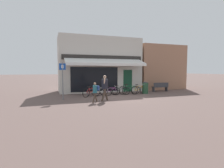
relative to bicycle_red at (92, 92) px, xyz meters
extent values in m
plane|color=brown|center=(1.96, -0.78, -0.37)|extent=(160.00, 160.00, 0.00)
cube|color=beige|center=(1.66, 3.59, 2.22)|extent=(7.88, 3.00, 5.19)
cube|color=black|center=(0.80, 2.07, 0.88)|extent=(4.34, 0.04, 2.20)
cube|color=#143D28|center=(4.03, 2.07, 0.68)|extent=(0.90, 0.04, 2.10)
cube|color=#282623|center=(1.66, 2.07, 2.82)|extent=(7.49, 0.06, 0.44)
cube|color=white|center=(1.66, 1.36, 2.50)|extent=(7.09, 1.47, 0.50)
cube|color=white|center=(1.66, 0.63, 2.17)|extent=(7.09, 0.03, 0.20)
cube|color=#9E7056|center=(8.46, 4.09, 2.01)|extent=(5.32, 4.00, 4.75)
cylinder|color=#47494F|center=(2.11, 0.33, 0.18)|extent=(4.84, 0.04, 0.04)
cylinder|color=#47494F|center=(-0.26, 0.33, -0.09)|extent=(0.04, 0.04, 0.55)
cylinder|color=#47494F|center=(4.48, 0.33, -0.09)|extent=(0.04, 0.04, 0.55)
torus|color=black|center=(0.48, 0.22, -0.03)|extent=(0.64, 0.34, 0.68)
cylinder|color=#9E9EA3|center=(0.48, 0.22, -0.03)|extent=(0.09, 0.09, 0.07)
torus|color=black|center=(-0.47, -0.22, -0.03)|extent=(0.64, 0.34, 0.68)
cylinder|color=#9E9EA3|center=(-0.47, -0.22, -0.03)|extent=(0.09, 0.09, 0.07)
cylinder|color=#B21E1E|center=(0.12, 0.05, 0.12)|extent=(0.55, 0.27, 0.37)
cylinder|color=#B21E1E|center=(0.09, 0.03, 0.30)|extent=(0.60, 0.30, 0.05)
cylinder|color=#B21E1E|center=(-0.17, -0.08, 0.13)|extent=(0.11, 0.09, 0.36)
cylinder|color=#B21E1E|center=(-0.31, -0.14, -0.04)|extent=(0.35, 0.19, 0.05)
cylinder|color=#B21E1E|center=(-0.34, -0.16, 0.14)|extent=(0.30, 0.16, 0.36)
cylinder|color=#B21E1E|center=(0.43, 0.20, 0.13)|extent=(0.15, 0.10, 0.33)
cylinder|color=#9E9EA3|center=(-0.22, -0.11, 0.36)|extent=(0.06, 0.05, 0.11)
cube|color=black|center=(-0.23, -0.12, 0.43)|extent=(0.26, 0.19, 0.05)
cylinder|color=#9E9EA3|center=(0.38, 0.17, 0.36)|extent=(0.04, 0.04, 0.14)
cylinder|color=#9E9EA3|center=(0.38, 0.17, 0.43)|extent=(0.24, 0.48, 0.03)
torus|color=black|center=(1.40, 0.12, -0.04)|extent=(0.67, 0.16, 0.66)
cylinder|color=#9E9EA3|center=(1.40, 0.12, -0.04)|extent=(0.07, 0.07, 0.08)
torus|color=black|center=(0.37, 0.15, -0.04)|extent=(0.67, 0.16, 0.66)
cylinder|color=#9E9EA3|center=(0.37, 0.15, -0.04)|extent=(0.07, 0.07, 0.08)
cylinder|color=#BCB7B2|center=(1.01, 0.15, 0.11)|extent=(0.57, 0.06, 0.35)
cylinder|color=#BCB7B2|center=(0.97, 0.18, 0.28)|extent=(0.63, 0.05, 0.05)
cylinder|color=#BCB7B2|center=(0.69, 0.16, 0.11)|extent=(0.12, 0.10, 0.35)
cylinder|color=#BCB7B2|center=(0.55, 0.14, -0.05)|extent=(0.36, 0.05, 0.05)
cylinder|color=#BCB7B2|center=(0.51, 0.17, 0.12)|extent=(0.31, 0.07, 0.35)
cylinder|color=#BCB7B2|center=(1.34, 0.14, 0.11)|extent=(0.15, 0.09, 0.32)
cylinder|color=#9E9EA3|center=(0.64, 0.19, 0.33)|extent=(0.06, 0.05, 0.11)
cube|color=black|center=(0.62, 0.20, 0.40)|extent=(0.24, 0.11, 0.06)
cylinder|color=#9E9EA3|center=(1.28, 0.18, 0.34)|extent=(0.03, 0.05, 0.14)
cylinder|color=#9E9EA3|center=(1.29, 0.19, 0.41)|extent=(0.04, 0.52, 0.10)
torus|color=black|center=(2.13, 0.20, -0.05)|extent=(0.65, 0.18, 0.65)
cylinder|color=#9E9EA3|center=(2.13, 0.20, -0.05)|extent=(0.08, 0.07, 0.08)
torus|color=black|center=(1.09, 0.30, -0.05)|extent=(0.65, 0.18, 0.65)
cylinder|color=#9E9EA3|center=(1.09, 0.30, -0.05)|extent=(0.08, 0.07, 0.08)
cylinder|color=#892D7A|center=(1.73, 0.22, 0.09)|extent=(0.58, 0.13, 0.34)
cylinder|color=#892D7A|center=(1.69, 0.20, 0.26)|extent=(0.64, 0.09, 0.05)
cylinder|color=#892D7A|center=(1.41, 0.25, 0.10)|extent=(0.12, 0.07, 0.34)
cylinder|color=#892D7A|center=(1.27, 0.28, -0.06)|extent=(0.37, 0.07, 0.05)
cylinder|color=#892D7A|center=(1.23, 0.27, 0.11)|extent=(0.31, 0.10, 0.34)
cylinder|color=#892D7A|center=(2.07, 0.19, 0.10)|extent=(0.16, 0.06, 0.31)
cylinder|color=#9E9EA3|center=(1.36, 0.23, 0.31)|extent=(0.06, 0.04, 0.11)
cube|color=black|center=(1.34, 0.22, 0.38)|extent=(0.25, 0.13, 0.06)
cylinder|color=#9E9EA3|center=(2.01, 0.17, 0.32)|extent=(0.03, 0.04, 0.14)
cylinder|color=#9E9EA3|center=(2.01, 0.16, 0.39)|extent=(0.07, 0.52, 0.09)
torus|color=black|center=(2.96, 0.10, -0.05)|extent=(0.63, 0.38, 0.65)
cylinder|color=#9E9EA3|center=(2.96, 0.10, -0.05)|extent=(0.09, 0.09, 0.08)
torus|color=black|center=(2.06, 0.53, -0.05)|extent=(0.63, 0.38, 0.65)
cylinder|color=#9E9EA3|center=(2.06, 0.53, -0.05)|extent=(0.09, 0.09, 0.08)
cylinder|color=black|center=(2.62, 0.27, 0.10)|extent=(0.53, 0.24, 0.35)
cylinder|color=black|center=(2.60, 0.30, 0.26)|extent=(0.57, 0.30, 0.05)
cylinder|color=black|center=(2.35, 0.41, 0.10)|extent=(0.10, 0.11, 0.34)
cylinder|color=black|center=(2.22, 0.45, -0.06)|extent=(0.33, 0.18, 0.05)
cylinder|color=black|center=(2.19, 0.48, 0.11)|extent=(0.30, 0.13, 0.34)
cylinder|color=black|center=(2.92, 0.13, 0.10)|extent=(0.13, 0.12, 0.31)
cylinder|color=#9E9EA3|center=(2.31, 0.45, 0.32)|extent=(0.06, 0.05, 0.11)
cube|color=black|center=(2.30, 0.46, 0.39)|extent=(0.26, 0.20, 0.06)
cylinder|color=#9E9EA3|center=(2.88, 0.18, 0.32)|extent=(0.04, 0.05, 0.14)
cylinder|color=#9E9EA3|center=(2.88, 0.18, 0.39)|extent=(0.25, 0.48, 0.07)
torus|color=black|center=(3.85, 0.07, 0.00)|extent=(0.75, 0.30, 0.74)
cylinder|color=#9E9EA3|center=(3.85, 0.07, 0.00)|extent=(0.08, 0.08, 0.08)
torus|color=black|center=(2.78, 0.32, 0.00)|extent=(0.75, 0.30, 0.74)
cylinder|color=#9E9EA3|center=(2.78, 0.32, 0.00)|extent=(0.08, 0.08, 0.08)
cylinder|color=#23703D|center=(3.44, 0.15, 0.16)|extent=(0.59, 0.22, 0.39)
cylinder|color=#23703D|center=(3.40, 0.13, 0.35)|extent=(0.66, 0.18, 0.05)
cylinder|color=#23703D|center=(3.11, 0.22, 0.17)|extent=(0.13, 0.07, 0.39)
cylinder|color=#23703D|center=(2.97, 0.28, -0.01)|extent=(0.38, 0.12, 0.05)
cylinder|color=#23703D|center=(2.93, 0.26, 0.18)|extent=(0.32, 0.15, 0.39)
cylinder|color=#23703D|center=(3.79, 0.07, 0.17)|extent=(0.16, 0.06, 0.36)
cylinder|color=#9E9EA3|center=(3.05, 0.20, 0.41)|extent=(0.06, 0.03, 0.11)
cube|color=black|center=(3.03, 0.20, 0.48)|extent=(0.26, 0.16, 0.06)
cylinder|color=#9E9EA3|center=(3.72, 0.05, 0.41)|extent=(0.04, 0.05, 0.14)
cylinder|color=#9E9EA3|center=(3.72, 0.04, 0.48)|extent=(0.14, 0.51, 0.09)
torus|color=black|center=(4.69, 0.25, -0.01)|extent=(0.71, 0.24, 0.71)
cylinder|color=#9E9EA3|center=(4.69, 0.25, -0.01)|extent=(0.08, 0.08, 0.07)
torus|color=black|center=(3.71, 0.00, -0.01)|extent=(0.71, 0.24, 0.71)
cylinder|color=#9E9EA3|center=(3.71, 0.00, -0.01)|extent=(0.08, 0.08, 0.07)
cylinder|color=orange|center=(4.32, 0.15, 0.15)|extent=(0.56, 0.16, 0.38)
cylinder|color=orange|center=(4.29, 0.13, 0.33)|extent=(0.61, 0.19, 0.05)
cylinder|color=orange|center=(4.02, 0.07, 0.15)|extent=(0.11, 0.08, 0.38)
cylinder|color=orange|center=(3.88, 0.04, -0.02)|extent=(0.35, 0.12, 0.05)
cylinder|color=orange|center=(3.85, 0.03, 0.16)|extent=(0.31, 0.10, 0.37)
cylinder|color=orange|center=(4.64, 0.23, 0.15)|extent=(0.15, 0.08, 0.35)
cylinder|color=#9E9EA3|center=(3.97, 0.05, 0.39)|extent=(0.06, 0.04, 0.11)
cube|color=black|center=(3.95, 0.04, 0.46)|extent=(0.26, 0.16, 0.05)
cylinder|color=#9E9EA3|center=(4.59, 0.21, 0.39)|extent=(0.03, 0.04, 0.14)
cylinder|color=#9E9EA3|center=(4.59, 0.21, 0.46)|extent=(0.15, 0.51, 0.04)
cylinder|color=#47382D|center=(0.32, -2.16, 0.04)|extent=(0.37, 0.15, 0.86)
cylinder|color=#47382D|center=(0.55, -1.93, 0.04)|extent=(0.37, 0.15, 0.86)
cylinder|color=black|center=(0.44, -2.04, 0.78)|extent=(0.43, 0.43, 0.65)
sphere|color=tan|center=(0.44, -2.04, 1.25)|extent=(0.22, 0.22, 0.22)
cylinder|color=black|center=(0.53, -1.80, 0.78)|extent=(0.32, 0.20, 0.59)
cylinder|color=black|center=(0.38, -2.30, 0.93)|extent=(0.26, 0.23, 0.30)
cylinder|color=tan|center=(0.35, -2.29, 1.01)|extent=(0.19, 0.23, 0.45)
cube|color=black|center=(0.38, -2.23, 1.22)|extent=(0.02, 0.07, 0.14)
cylinder|color=#47382D|center=(-0.41, -2.49, -0.06)|extent=(0.27, 0.12, 0.64)
cylinder|color=#47382D|center=(-0.25, -2.32, -0.06)|extent=(0.27, 0.12, 0.64)
cylinder|color=#286675|center=(-0.33, -2.41, 0.49)|extent=(0.31, 0.31, 0.49)
sphere|color=#A87A5B|center=(-0.33, -2.41, 0.84)|extent=(0.16, 0.16, 0.16)
cylinder|color=#286675|center=(-0.28, -2.24, 0.49)|extent=(0.23, 0.15, 0.43)
cylinder|color=#286675|center=(-0.38, -2.57, 0.49)|extent=(0.23, 0.15, 0.43)
cube|color=navy|center=(-0.13, -2.38, 0.55)|extent=(0.17, 0.25, 0.29)
cylinder|color=#23472D|center=(4.89, 0.25, 0.11)|extent=(0.53, 0.53, 0.96)
cone|color=#33353A|center=(4.89, 0.25, 0.65)|extent=(0.54, 0.54, 0.11)
cylinder|color=slate|center=(-2.21, -0.82, 0.93)|extent=(0.07, 0.07, 2.59)
cube|color=#14429E|center=(-2.21, -0.83, 1.94)|extent=(0.44, 0.02, 0.44)
cube|color=white|center=(-2.21, -0.84, 1.94)|extent=(0.14, 0.01, 0.22)
cube|color=#38383D|center=(7.03, 1.11, 0.08)|extent=(1.61, 0.49, 0.06)
cube|color=#38383D|center=(7.02, 0.92, 0.30)|extent=(1.60, 0.10, 0.40)
cube|color=#38383D|center=(6.31, 1.14, -0.14)|extent=(0.09, 0.35, 0.45)
cube|color=#38383D|center=(7.75, 1.09, -0.14)|extent=(0.09, 0.35, 0.45)
camera|label=1|loc=(-3.01, -13.23, 1.70)|focal=28.00mm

